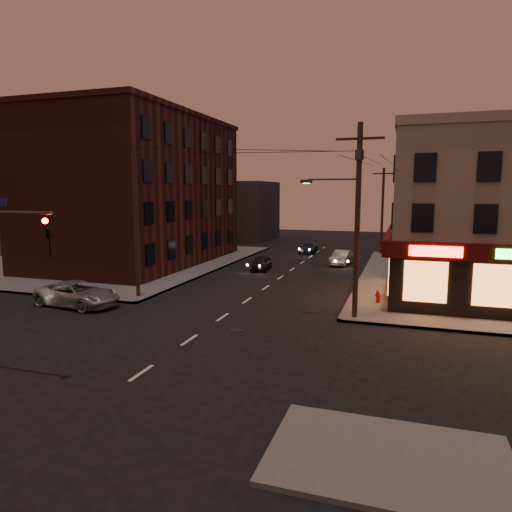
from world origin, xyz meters
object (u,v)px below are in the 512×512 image
at_px(suv_cross, 78,294).
at_px(sedan_far, 309,248).
at_px(sedan_near, 261,263).
at_px(fire_hydrant, 378,296).
at_px(sedan_mid, 342,258).

distance_m(suv_cross, sedan_far, 28.41).
xyz_separation_m(sedan_near, fire_hydrant, (10.28, -9.54, -0.02)).
relative_size(sedan_near, fire_hydrant, 4.48).
relative_size(sedan_near, sedan_mid, 0.88).
relative_size(sedan_far, fire_hydrant, 5.16).
bearing_deg(sedan_mid, fire_hydrant, -67.30).
bearing_deg(sedan_mid, suv_cross, -115.27).
relative_size(sedan_mid, fire_hydrant, 5.10).
relative_size(sedan_near, sedan_far, 0.87).
relative_size(sedan_mid, sedan_far, 0.99).
relative_size(suv_cross, sedan_near, 1.50).
xyz_separation_m(suv_cross, fire_hydrant, (16.87, 5.67, -0.15)).
distance_m(suv_cross, sedan_near, 16.58).
bearing_deg(fire_hydrant, sedan_mid, 105.68).
bearing_deg(sedan_near, fire_hydrant, -47.87).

